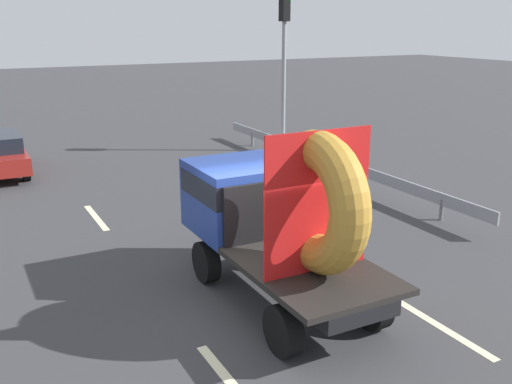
# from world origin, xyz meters

# --- Properties ---
(ground_plane) EXTENTS (120.00, 120.00, 0.00)m
(ground_plane) POSITION_xyz_m (0.00, 0.00, 0.00)
(ground_plane) COLOR #38383A
(flatbed_truck) EXTENTS (2.02, 4.70, 3.31)m
(flatbed_truck) POSITION_xyz_m (0.25, 0.27, 1.60)
(flatbed_truck) COLOR black
(flatbed_truck) RESTS_ON ground_plane
(traffic_light) EXTENTS (0.42, 0.36, 5.78)m
(traffic_light) POSITION_xyz_m (6.78, 10.90, 3.77)
(traffic_light) COLOR gray
(traffic_light) RESTS_ON ground_plane
(guardrail) EXTENTS (0.10, 13.85, 0.71)m
(guardrail) POSITION_xyz_m (6.11, 7.03, 0.53)
(guardrail) COLOR gray
(guardrail) RESTS_ON ground_plane
(lane_dash_left_far) EXTENTS (0.16, 2.20, 0.01)m
(lane_dash_left_far) POSITION_xyz_m (-1.63, 6.15, 0.00)
(lane_dash_left_far) COLOR beige
(lane_dash_left_far) RESTS_ON ground_plane
(lane_dash_right_near) EXTENTS (0.16, 2.22, 0.01)m
(lane_dash_right_near) POSITION_xyz_m (2.13, -2.19, 0.00)
(lane_dash_right_near) COLOR beige
(lane_dash_right_near) RESTS_ON ground_plane
(lane_dash_right_far) EXTENTS (0.16, 2.69, 0.01)m
(lane_dash_right_far) POSITION_xyz_m (2.13, 5.61, 0.00)
(lane_dash_right_far) COLOR beige
(lane_dash_right_far) RESTS_ON ground_plane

